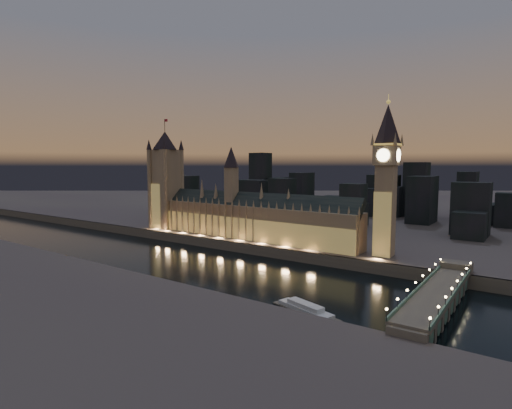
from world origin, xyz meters
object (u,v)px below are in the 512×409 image
Objects in this scene: river_boat at (305,309)px; palace_of_westminster at (249,217)px; elizabeth_tower at (386,167)px; westminster_bridge at (439,297)px; victoria_tower at (166,175)px.

palace_of_westminster is at bearing 136.49° from river_boat.
westminster_bridge is at bearing -53.81° from elizabeth_tower.
river_boat is at bearing -43.51° from palace_of_westminster.
elizabeth_tower is 2.81× the size of river_boat.
palace_of_westminster is 1.86× the size of elizabeth_tower.
victoria_tower reaches higher than westminster_bridge.
palace_of_westminster reaches higher than westminster_bridge.
palace_of_westminster is 1.79× the size of westminster_bridge.
elizabeth_tower is 0.96× the size of westminster_bridge.
westminster_bridge is (47.84, -65.38, -62.58)m from elizabeth_tower.
westminster_bridge is (163.17, -65.20, -20.37)m from palace_of_westminster.
victoria_tower is 0.99× the size of elizabeth_tower.
palace_of_westminster is 5.23× the size of river_boat.
westminster_bridge is at bearing -21.78° from palace_of_westminster.
elizabeth_tower reaches higher than river_boat.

